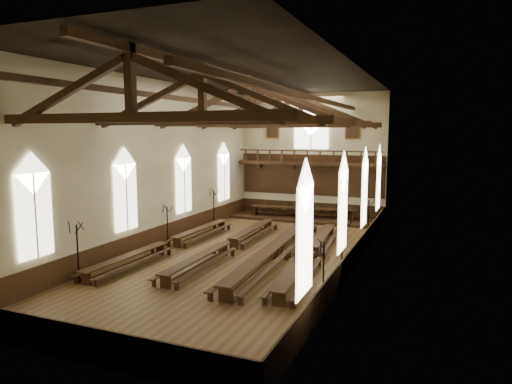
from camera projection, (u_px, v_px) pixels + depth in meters
ground at (248, 256)px, 25.69m from camera, size 26.00×26.00×0.00m
room_walls at (248, 140)px, 24.85m from camera, size 26.00×26.00×26.00m
wainscot_band at (248, 245)px, 25.61m from camera, size 12.00×26.00×1.20m
side_windows at (248, 190)px, 25.20m from camera, size 11.85×19.80×4.50m
end_window at (311, 128)px, 36.58m from camera, size 2.80×0.12×3.80m
minstrels_gallery at (310, 170)px, 36.79m from camera, size 11.80×1.24×3.70m
portraits at (311, 130)px, 36.60m from camera, size 7.75×0.09×1.45m
roof_trusses at (248, 108)px, 24.62m from camera, size 11.70×25.70×2.80m
refectory_row_a at (169, 243)px, 26.62m from camera, size 1.51×13.75×0.68m
refectory_row_b at (228, 243)px, 26.38m from camera, size 1.53×13.97×0.70m
refectory_row_c at (276, 247)px, 25.13m from camera, size 2.04×15.01×0.81m
refectory_row_d at (310, 252)px, 24.42m from camera, size 1.95×14.04×0.70m
dais at (303, 218)px, 36.19m from camera, size 11.40×3.12×0.21m
high_table at (303, 209)px, 36.09m from camera, size 8.44×1.84×0.79m
high_chairs at (306, 209)px, 36.85m from camera, size 7.64×0.44×0.99m
candelabrum_left_near at (78, 263)px, 21.19m from camera, size 0.86×0.79×2.83m
candelabrum_left_mid at (168, 233)px, 28.03m from camera, size 0.74×0.74×2.52m
candelabrum_left_far at (214, 215)px, 33.67m from camera, size 0.74×0.86×2.79m
candelabrum_right_near at (323, 280)px, 19.00m from camera, size 0.74×0.75×2.53m
candelabrum_right_mid at (342, 257)px, 22.44m from camera, size 0.71×0.81×2.64m
candelabrum_right_far at (368, 225)px, 30.22m from camera, size 0.74×0.79×2.61m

